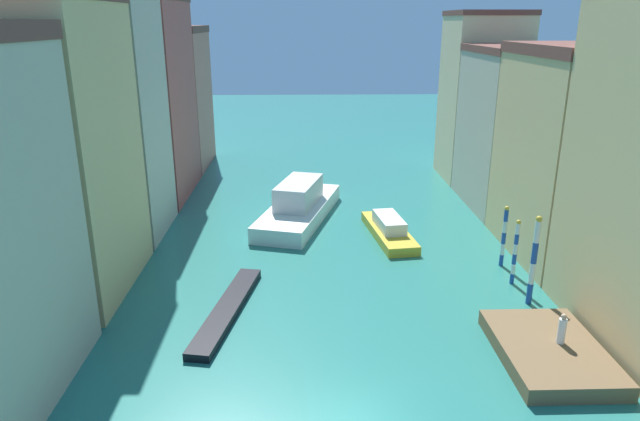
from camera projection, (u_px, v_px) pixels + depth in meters
The scene contains 16 objects.
ground_plane at pixel (326, 215), 44.77m from camera, with size 154.00×154.00×0.00m, color #28756B.
building_left_1 at pixel (55, 150), 30.23m from camera, with size 6.69×9.83×15.99m.
building_left_2 at pixel (105, 86), 37.99m from camera, with size 6.69×7.57×20.76m.
building_left_3 at pixel (145, 97), 47.77m from camera, with size 6.69×11.08×16.81m.
building_left_4 at pixel (173, 98), 58.10m from camera, with size 6.69×9.74×14.11m.
building_right_1 at pixel (572, 154), 35.54m from camera, with size 6.69×10.61×13.27m.
building_right_2 at pixel (513, 128), 45.40m from camera, with size 6.69×10.23×12.75m.
building_right_3 at pixel (481, 97), 53.32m from camera, with size 6.69×7.29×15.45m.
waterfront_dock at pixel (549, 351), 25.60m from camera, with size 4.47×6.57×0.75m.
person_on_dock at pixel (562, 329), 25.41m from camera, with size 0.36×0.36×1.45m.
mooring_pole_0 at pixel (534, 260), 29.95m from camera, with size 0.33×0.33×5.01m.
mooring_pole_1 at pixel (515, 252), 32.47m from camera, with size 0.27×0.27×3.92m.
mooring_pole_2 at pixel (504, 236), 34.90m from camera, with size 0.28×0.28×3.91m.
vaporetto_white at pixel (299, 206), 43.54m from camera, with size 6.92×12.61×3.01m.
gondola_black at pixel (227, 309), 29.68m from camera, with size 2.89×9.40×0.42m.
motorboat_0 at pixel (389, 229), 40.10m from camera, with size 3.15×7.88×1.51m.
Camera 1 is at (-1.84, -17.81, 14.54)m, focal length 31.86 mm.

